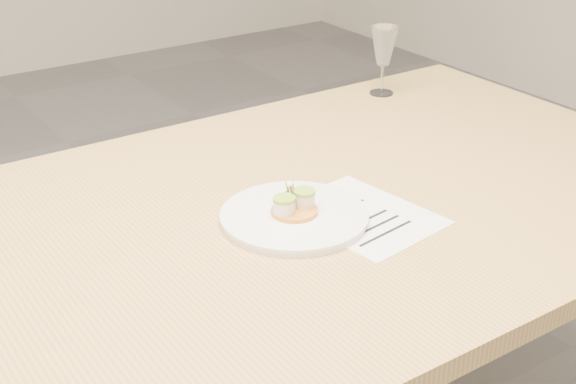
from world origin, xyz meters
TOP-DOWN VIEW (x-y plane):
  - dining_table at (0.00, 0.00)m, footprint 2.40×1.00m
  - dinner_plate at (0.31, -0.05)m, footprint 0.27×0.27m
  - recipe_sheet at (0.42, -0.10)m, footprint 0.25×0.30m
  - wine_glass_3 at (0.89, 0.40)m, footprint 0.07×0.07m

SIDE VIEW (x-z plane):
  - dining_table at x=0.00m, z-range 0.31..1.06m
  - recipe_sheet at x=0.42m, z-range 0.75..0.75m
  - dinner_plate at x=0.31m, z-range 0.73..0.80m
  - wine_glass_3 at x=0.89m, z-range 0.79..0.96m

